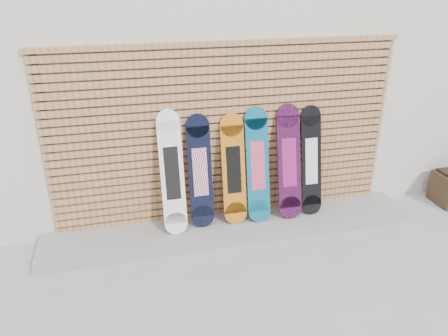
{
  "coord_description": "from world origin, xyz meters",
  "views": [
    {
      "loc": [
        -1.37,
        -3.85,
        3.0
      ],
      "look_at": [
        -0.23,
        0.75,
        0.85
      ],
      "focal_mm": 35.0,
      "sensor_mm": 36.0,
      "label": 1
    }
  ],
  "objects": [
    {
      "name": "snowboard_3",
      "position": [
        0.2,
        0.77,
        0.82
      ],
      "size": [
        0.28,
        0.34,
        1.41
      ],
      "color": "#0C5E7C",
      "rests_on": "concrete_step"
    },
    {
      "name": "building",
      "position": [
        0.5,
        3.5,
        1.8
      ],
      "size": [
        12.0,
        5.0,
        3.6
      ],
      "primitive_type": "cube",
      "color": "beige",
      "rests_on": "ground"
    },
    {
      "name": "slat_wall",
      "position": [
        -0.15,
        0.97,
        1.21
      ],
      "size": [
        4.26,
        0.08,
        2.29
      ],
      "color": "#A46D44",
      "rests_on": "ground"
    },
    {
      "name": "snowboard_0",
      "position": [
        -0.85,
        0.76,
        0.85
      ],
      "size": [
        0.28,
        0.37,
        1.46
      ],
      "color": "white",
      "rests_on": "concrete_step"
    },
    {
      "name": "snowboard_1",
      "position": [
        -0.51,
        0.8,
        0.81
      ],
      "size": [
        0.28,
        0.29,
        1.38
      ],
      "color": "black",
      "rests_on": "concrete_step"
    },
    {
      "name": "concrete_step",
      "position": [
        -0.15,
        0.68,
        0.06
      ],
      "size": [
        4.6,
        0.7,
        0.12
      ],
      "primitive_type": "cube",
      "color": "gray",
      "rests_on": "ground"
    },
    {
      "name": "snowboard_5",
      "position": [
        0.91,
        0.78,
        0.81
      ],
      "size": [
        0.26,
        0.32,
        1.38
      ],
      "color": "black",
      "rests_on": "concrete_step"
    },
    {
      "name": "snowboard_4",
      "position": [
        0.6,
        0.76,
        0.83
      ],
      "size": [
        0.3,
        0.36,
        1.42
      ],
      "color": "black",
      "rests_on": "concrete_step"
    },
    {
      "name": "ground",
      "position": [
        0.0,
        0.0,
        0.0
      ],
      "size": [
        80.0,
        80.0,
        0.0
      ],
      "primitive_type": "plane",
      "color": "#949497",
      "rests_on": "ground"
    },
    {
      "name": "snowboard_2",
      "position": [
        -0.1,
        0.79,
        0.8
      ],
      "size": [
        0.29,
        0.31,
        1.36
      ],
      "color": "#CB6C15",
      "rests_on": "concrete_step"
    }
  ]
}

